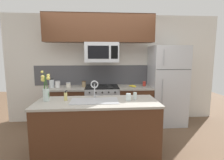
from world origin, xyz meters
name	(u,v)px	position (x,y,z in m)	size (l,w,h in m)	color
ground_plane	(103,143)	(0.00, 0.00, 0.00)	(10.00, 10.00, 0.00)	brown
rear_partition	(114,69)	(0.30, 1.28, 1.30)	(5.20, 0.10, 2.60)	silver
splash_band	(102,75)	(0.00, 1.22, 1.15)	(3.24, 0.01, 0.48)	#4C4C51
back_counter_left	(67,107)	(-0.81, 0.90, 0.46)	(0.89, 0.65, 0.91)	#4C2B19
back_counter_right	(134,105)	(0.76, 0.90, 0.46)	(0.80, 0.65, 0.91)	#4C2B19
stove_range	(102,106)	(0.00, 0.90, 0.46)	(0.76, 0.64, 0.93)	#B7BABF
microwave	(102,52)	(0.00, 0.88, 1.70)	(0.74, 0.40, 0.43)	#B7BABF
upper_cabinet_band	(99,28)	(-0.05, 0.85, 2.22)	(2.38, 0.34, 0.60)	#4C2B19
refrigerator	(167,85)	(1.55, 0.92, 0.93)	(0.80, 0.74, 1.85)	#B7BABF
storage_jar_tall	(52,83)	(-1.14, 0.92, 1.01)	(0.11, 0.11, 0.20)	silver
storage_jar_medium	(58,84)	(-1.00, 0.91, 0.98)	(0.11, 0.11, 0.15)	silver
storage_jar_short	(68,85)	(-0.76, 0.89, 0.97)	(0.10, 0.10, 0.11)	silver
storage_jar_squat	(84,84)	(-0.42, 0.93, 0.98)	(0.09, 0.09, 0.14)	#997F5B
banana_bunch	(133,86)	(0.71, 0.84, 0.93)	(0.19, 0.16, 0.08)	yellow
coffee_tin	(144,84)	(1.01, 0.95, 0.97)	(0.08, 0.08, 0.11)	#B22D23
island_counter	(98,128)	(-0.10, -0.35, 0.46)	(1.94, 0.78, 0.91)	#4C2B19
kitchen_sink	(94,105)	(-0.15, -0.35, 0.84)	(0.76, 0.41, 0.16)	#ADAFB5
sink_faucet	(95,87)	(-0.15, -0.15, 1.11)	(0.14, 0.14, 0.31)	#B7BABF
dish_soap_bottle	(66,96)	(-0.61, -0.27, 0.98)	(0.06, 0.05, 0.16)	#DBCC75
drinking_glass	(128,97)	(0.40, -0.36, 0.97)	(0.08, 0.08, 0.12)	silver
spare_glass	(135,96)	(0.53, -0.28, 0.97)	(0.06, 0.06, 0.12)	silver
flower_vase	(46,91)	(-0.92, -0.28, 1.08)	(0.16, 0.12, 0.49)	silver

